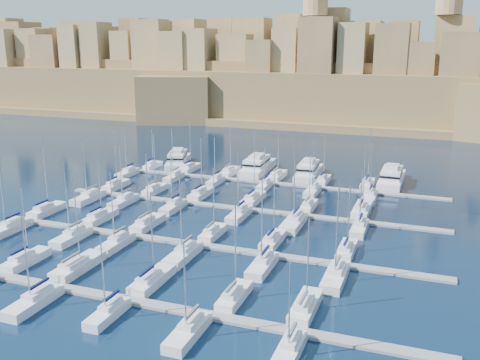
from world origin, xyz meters
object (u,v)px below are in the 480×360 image
at_px(sailboat_4, 234,296).
at_px(motor_yacht_a, 178,160).
at_px(motor_yacht_b, 257,166).
at_px(sailboat_2, 78,266).
at_px(motor_yacht_c, 309,171).
at_px(motor_yacht_d, 392,177).

bearing_deg(sailboat_4, motor_yacht_a, 121.88).
relative_size(motor_yacht_a, motor_yacht_b, 0.94).
bearing_deg(motor_yacht_b, motor_yacht_a, -178.03).
bearing_deg(sailboat_2, motor_yacht_c, 73.49).
relative_size(sailboat_4, motor_yacht_c, 0.86).
xyz_separation_m(sailboat_2, motor_yacht_b, (6.13, 70.48, 0.95)).
bearing_deg(motor_yacht_b, motor_yacht_d, -0.89).
bearing_deg(motor_yacht_c, sailboat_2, -106.51).
bearing_deg(sailboat_2, motor_yacht_b, 85.03).
distance_m(sailboat_4, motor_yacht_a, 83.22).
height_order(motor_yacht_a, motor_yacht_d, same).
xyz_separation_m(sailboat_4, motor_yacht_d, (15.01, 70.92, 0.98)).
bearing_deg(motor_yacht_d, sailboat_4, -101.95).
height_order(sailboat_4, motor_yacht_d, sailboat_4).
bearing_deg(motor_yacht_b, sailboat_2, -94.97).
distance_m(sailboat_2, motor_yacht_d, 81.31).
relative_size(motor_yacht_a, motor_yacht_d, 1.01).
height_order(sailboat_2, motor_yacht_a, sailboat_2).
height_order(motor_yacht_a, motor_yacht_c, same).
bearing_deg(motor_yacht_a, sailboat_4, -58.12).
xyz_separation_m(sailboat_2, motor_yacht_a, (-17.47, 69.67, 0.95)).
distance_m(motor_yacht_b, motor_yacht_d, 35.36).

